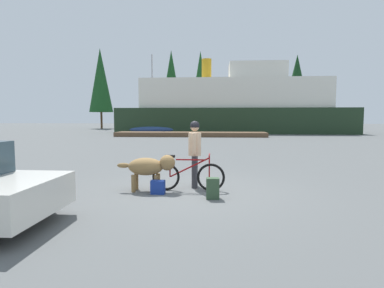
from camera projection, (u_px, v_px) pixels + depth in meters
ground_plane at (188, 191)px, 7.57m from camera, size 160.00×160.00×0.00m
bicycle at (188, 176)px, 7.59m from camera, size 1.76×0.44×0.89m
person_cyclist at (195, 148)px, 7.94m from camera, size 0.32×0.53×1.68m
dog at (150, 167)px, 7.55m from camera, size 1.41×0.49×0.88m
backpack at (213, 188)px, 6.86m from camera, size 0.29×0.22×0.46m
handbag_pannier at (158, 187)px, 7.30m from camera, size 0.33×0.19×0.32m
dock_pier at (191, 134)px, 29.04m from camera, size 13.72×2.51×0.40m
ferry_boat at (234, 107)px, 36.06m from camera, size 25.58×7.26×8.35m
sailboat_moored at (153, 129)px, 34.02m from camera, size 6.63×1.86×8.40m
pine_tree_far_left at (101, 80)px, 48.06m from camera, size 3.57×3.57×12.18m
pine_tree_center at (200, 82)px, 47.97m from camera, size 3.02×3.02×11.72m
pine_tree_far_right at (297, 84)px, 48.43m from camera, size 4.09×4.09×11.28m
pine_tree_mid_back at (171, 80)px, 53.42m from camera, size 3.46×3.46×13.00m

